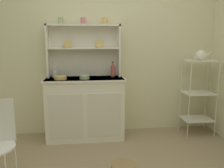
% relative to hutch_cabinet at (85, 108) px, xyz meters
% --- Properties ---
extents(wall_back, '(3.84, 0.05, 2.50)m').
position_rel_hutch_cabinet_xyz_m(wall_back, '(0.34, 0.26, 0.81)').
color(wall_back, beige).
rests_on(wall_back, ground).
extents(hutch_cabinet, '(1.08, 0.45, 0.86)m').
position_rel_hutch_cabinet_xyz_m(hutch_cabinet, '(0.00, 0.00, 0.00)').
color(hutch_cabinet, white).
rests_on(hutch_cabinet, ground).
extents(hutch_shelf_unit, '(1.01, 0.18, 0.72)m').
position_rel_hutch_cabinet_xyz_m(hutch_shelf_unit, '(0.00, 0.16, 0.84)').
color(hutch_shelf_unit, silver).
rests_on(hutch_shelf_unit, hutch_cabinet).
extents(bakers_rack, '(0.42, 0.33, 1.09)m').
position_rel_hutch_cabinet_xyz_m(bakers_rack, '(1.63, -0.04, 0.21)').
color(bakers_rack, silver).
rests_on(bakers_rack, ground).
extents(cup_sage_0, '(0.08, 0.07, 0.09)m').
position_rel_hutch_cabinet_xyz_m(cup_sage_0, '(-0.30, 0.12, 1.19)').
color(cup_sage_0, '#9EB78E').
rests_on(cup_sage_0, hutch_shelf_unit).
extents(cup_rose_1, '(0.08, 0.07, 0.09)m').
position_rel_hutch_cabinet_xyz_m(cup_rose_1, '(-0.00, 0.12, 1.19)').
color(cup_rose_1, '#D17A84').
rests_on(cup_rose_1, hutch_shelf_unit).
extents(cup_gold_2, '(0.08, 0.07, 0.09)m').
position_rel_hutch_cabinet_xyz_m(cup_gold_2, '(0.29, 0.12, 1.18)').
color(cup_gold_2, '#DBB760').
rests_on(cup_gold_2, hutch_shelf_unit).
extents(bowl_mixing_large, '(0.16, 0.16, 0.05)m').
position_rel_hutch_cabinet_xyz_m(bowl_mixing_large, '(-0.32, -0.07, 0.44)').
color(bowl_mixing_large, '#DBB760').
rests_on(bowl_mixing_large, hutch_cabinet).
extents(bowl_floral_medium, '(0.13, 0.13, 0.05)m').
position_rel_hutch_cabinet_xyz_m(bowl_floral_medium, '(0.00, -0.07, 0.44)').
color(bowl_floral_medium, '#9EB78E').
rests_on(bowl_floral_medium, hutch_cabinet).
extents(jam_bottle, '(0.05, 0.05, 0.22)m').
position_rel_hutch_cabinet_xyz_m(jam_bottle, '(0.40, 0.09, 0.50)').
color(jam_bottle, '#B74C47').
rests_on(jam_bottle, hutch_cabinet).
extents(utensil_jar, '(0.08, 0.08, 0.24)m').
position_rel_hutch_cabinet_xyz_m(utensil_jar, '(-0.40, 0.08, 0.48)').
color(utensil_jar, '#B2B7C6').
rests_on(utensil_jar, hutch_cabinet).
extents(porcelain_teapot, '(0.23, 0.14, 0.16)m').
position_rel_hutch_cabinet_xyz_m(porcelain_teapot, '(1.63, -0.04, 0.72)').
color(porcelain_teapot, white).
rests_on(porcelain_teapot, bakers_rack).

